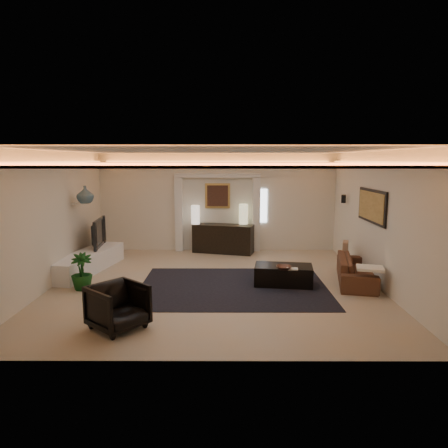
{
  "coord_description": "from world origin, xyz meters",
  "views": [
    {
      "loc": [
        0.23,
        -8.77,
        2.72
      ],
      "look_at": [
        0.2,
        0.6,
        1.25
      ],
      "focal_mm": 33.13,
      "sensor_mm": 36.0,
      "label": 1
    }
  ],
  "objects_px": {
    "console": "(223,239)",
    "sofa": "(356,270)",
    "armchair": "(118,307)",
    "coffee_table": "(283,276)"
  },
  "relations": [
    {
      "from": "console",
      "to": "armchair",
      "type": "xyz_separation_m",
      "value": [
        -1.67,
        -5.54,
        -0.03
      ]
    },
    {
      "from": "console",
      "to": "sofa",
      "type": "bearing_deg",
      "value": -29.53
    },
    {
      "from": "sofa",
      "to": "armchair",
      "type": "relative_size",
      "value": 2.41
    },
    {
      "from": "sofa",
      "to": "coffee_table",
      "type": "bearing_deg",
      "value": 109.03
    },
    {
      "from": "console",
      "to": "armchair",
      "type": "relative_size",
      "value": 2.16
    },
    {
      "from": "console",
      "to": "armchair",
      "type": "height_order",
      "value": "console"
    },
    {
      "from": "console",
      "to": "coffee_table",
      "type": "bearing_deg",
      "value": -51.69
    },
    {
      "from": "console",
      "to": "coffee_table",
      "type": "height_order",
      "value": "console"
    },
    {
      "from": "sofa",
      "to": "coffee_table",
      "type": "xyz_separation_m",
      "value": [
        -1.65,
        -0.18,
        -0.08
      ]
    },
    {
      "from": "sofa",
      "to": "armchair",
      "type": "bearing_deg",
      "value": 131.51
    }
  ]
}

